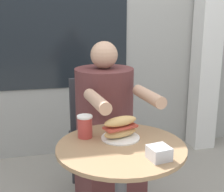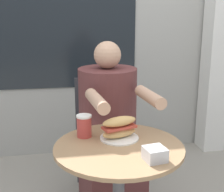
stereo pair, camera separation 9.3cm
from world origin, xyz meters
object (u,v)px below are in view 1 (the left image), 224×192
Objects in this scene: cafe_table at (121,181)px; drink_cup at (85,126)px; seated_diner at (106,143)px; sandwich_on_plate at (120,129)px; diner_chair at (95,123)px.

drink_cup is (-0.16, 0.14, 0.26)m from cafe_table.
seated_diner reaches higher than sandwich_on_plate.
drink_cup is (-0.19, -0.38, 0.27)m from seated_diner.
seated_diner reaches higher than diner_chair.
cafe_table is 0.26m from sandwich_on_plate.
seated_diner reaches higher than drink_cup.
seated_diner is at bearing 62.67° from drink_cup.
diner_chair is 4.35× the size of sandwich_on_plate.
drink_cup is (-0.18, -0.73, 0.25)m from diner_chair.
diner_chair reaches higher than sandwich_on_plate.
diner_chair is 0.35m from seated_diner.
seated_diner is at bearing 86.15° from diner_chair.
diner_chair is 7.39× the size of drink_cup.
sandwich_on_plate is (-0.02, -0.43, 0.26)m from seated_diner.
cafe_table is 6.09× the size of drink_cup.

